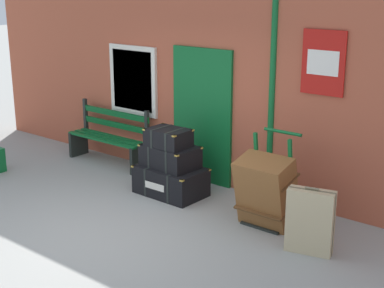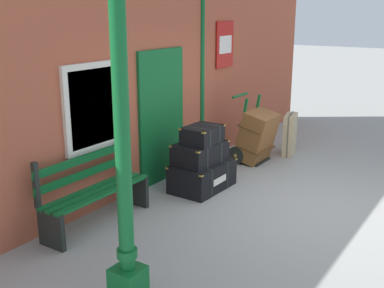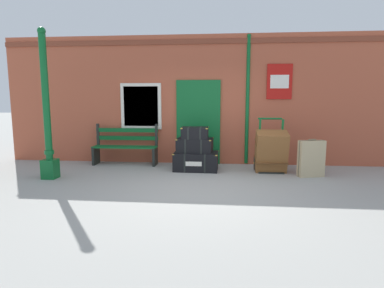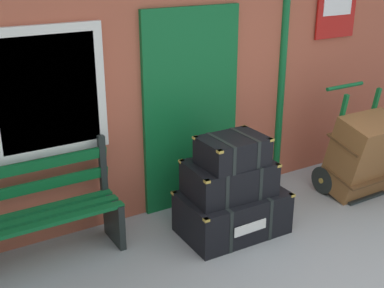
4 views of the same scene
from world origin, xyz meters
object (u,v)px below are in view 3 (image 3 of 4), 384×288
steamer_trunk_middle (195,145)px  platform_bench (126,147)px  lamp_post (47,123)px  suitcase_charcoal (311,159)px  steamer_trunk_base (196,161)px  large_brown_trunk (271,151)px  steamer_trunk_top (195,133)px  porters_trolley (270,159)px

steamer_trunk_middle → platform_bench: bearing=165.4°
lamp_post → suitcase_charcoal: (5.43, 0.66, -0.77)m
platform_bench → steamer_trunk_base: 1.90m
large_brown_trunk → steamer_trunk_top: bearing=177.5°
lamp_post → steamer_trunk_base: 3.28m
steamer_trunk_middle → lamp_post: bearing=-159.6°
steamer_trunk_top → platform_bench: bearing=164.2°
platform_bench → steamer_trunk_top: (1.79, -0.51, 0.43)m
steamer_trunk_top → large_brown_trunk: size_ratio=0.64×
steamer_trunk_top → porters_trolley: (1.72, 0.10, -0.60)m
platform_bench → porters_trolley: size_ratio=1.32×
steamer_trunk_middle → steamer_trunk_top: (0.00, -0.04, 0.29)m
large_brown_trunk → suitcase_charcoal: 0.85m
platform_bench → large_brown_trunk: bearing=-9.4°
steamer_trunk_base → steamer_trunk_middle: 0.37m
platform_bench → steamer_trunk_top: bearing=-15.8°
lamp_post → steamer_trunk_top: bearing=19.7°
platform_bench → steamer_trunk_base: platform_bench is taller
large_brown_trunk → suitcase_charcoal: large_brown_trunk is taller
suitcase_charcoal → steamer_trunk_base: bearing=170.8°
lamp_post → large_brown_trunk: 4.79m
steamer_trunk_middle → suitcase_charcoal: 2.55m
steamer_trunk_middle → suitcase_charcoal: size_ratio=1.04×
porters_trolley → steamer_trunk_base: bearing=-177.2°
steamer_trunk_middle → steamer_trunk_top: steamer_trunk_top is taller
platform_bench → suitcase_charcoal: size_ratio=1.97×
large_brown_trunk → porters_trolley: bearing=90.0°
steamer_trunk_top → suitcase_charcoal: steamer_trunk_top is taller
platform_bench → steamer_trunk_middle: (1.79, -0.47, 0.14)m
steamer_trunk_middle → porters_trolley: (1.72, 0.06, -0.31)m
steamer_trunk_base → porters_trolley: (1.69, 0.08, 0.06)m
lamp_post → steamer_trunk_middle: bearing=20.4°
steamer_trunk_middle → large_brown_trunk: large_brown_trunk is taller
porters_trolley → suitcase_charcoal: bearing=-31.6°
steamer_trunk_middle → large_brown_trunk: size_ratio=0.88×
large_brown_trunk → lamp_post: bearing=-168.2°
steamer_trunk_base → suitcase_charcoal: bearing=-9.2°
steamer_trunk_top → porters_trolley: size_ratio=0.51×
lamp_post → steamer_trunk_top: size_ratio=4.97×
porters_trolley → steamer_trunk_top: bearing=-176.8°
platform_bench → suitcase_charcoal: (4.29, -0.89, -0.06)m
lamp_post → porters_trolley: lamp_post is taller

